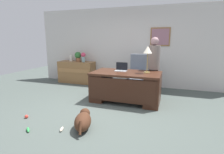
% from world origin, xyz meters
% --- Properties ---
extents(ground_plane, '(12.00, 12.00, 0.00)m').
position_xyz_m(ground_plane, '(0.00, 0.00, 0.00)').
color(ground_plane, '#4C5651').
extents(back_wall, '(7.00, 0.16, 2.70)m').
position_xyz_m(back_wall, '(0.01, 2.60, 1.35)').
color(back_wall, silver).
rests_on(back_wall, ground_plane).
extents(desk, '(1.77, 0.97, 0.78)m').
position_xyz_m(desk, '(0.34, 0.82, 0.42)').
color(desk, '#422316').
rests_on(desk, ground_plane).
extents(credenza, '(1.37, 0.50, 0.81)m').
position_xyz_m(credenza, '(-1.96, 2.25, 0.40)').
color(credenza, olive).
rests_on(credenza, ground_plane).
extents(armchair, '(0.60, 0.59, 1.17)m').
position_xyz_m(armchair, '(0.48, 1.87, 0.51)').
color(armchair, slate).
rests_on(armchair, ground_plane).
extents(person_standing, '(0.32, 0.32, 1.69)m').
position_xyz_m(person_standing, '(0.97, 1.41, 0.87)').
color(person_standing, '#262323').
rests_on(person_standing, ground_plane).
extents(dog_lying, '(0.47, 0.71, 0.30)m').
position_xyz_m(dog_lying, '(-0.03, -0.89, 0.16)').
color(dog_lying, '#472819').
rests_on(dog_lying, ground_plane).
extents(laptop, '(0.32, 0.22, 0.22)m').
position_xyz_m(laptop, '(0.15, 1.00, 0.84)').
color(laptop, '#B2B5BA').
rests_on(laptop, desk).
extents(desk_lamp, '(0.22, 0.22, 0.68)m').
position_xyz_m(desk_lamp, '(0.86, 0.91, 1.33)').
color(desk_lamp, '#9E8447').
rests_on(desk_lamp, desk).
extents(vase_with_flowers, '(0.17, 0.17, 0.34)m').
position_xyz_m(vase_with_flowers, '(-1.66, 2.25, 1.01)').
color(vase_with_flowers, '#8FBCC2').
rests_on(vase_with_flowers, credenza).
extents(vase_empty, '(0.12, 0.12, 0.26)m').
position_xyz_m(vase_empty, '(-2.18, 2.25, 0.94)').
color(vase_empty, silver).
rests_on(vase_empty, credenza).
extents(potted_plant, '(0.24, 0.24, 0.36)m').
position_xyz_m(potted_plant, '(-1.88, 2.25, 1.01)').
color(potted_plant, brown).
rests_on(potted_plant, credenza).
extents(dog_toy_ball, '(0.07, 0.07, 0.07)m').
position_xyz_m(dog_toy_ball, '(-1.37, -0.89, 0.04)').
color(dog_toy_ball, '#E53F33').
rests_on(dog_toy_ball, ground_plane).
extents(dog_toy_bone, '(0.10, 0.17, 0.05)m').
position_xyz_m(dog_toy_bone, '(-0.36, -1.09, 0.03)').
color(dog_toy_bone, beige).
rests_on(dog_toy_bone, ground_plane).
extents(dog_toy_plush, '(0.17, 0.16, 0.05)m').
position_xyz_m(dog_toy_plush, '(-0.93, -1.31, 0.03)').
color(dog_toy_plush, green).
rests_on(dog_toy_plush, ground_plane).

